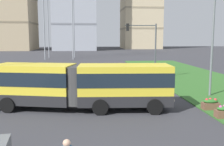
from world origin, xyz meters
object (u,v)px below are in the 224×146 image
object	(u,v)px
articulated_bus	(82,85)
flower_planter_3	(211,104)
apartment_tower_centre	(141,0)
streetlight_median	(213,37)
car_silver_hatch	(42,77)
traffic_light_far_right	(146,42)

from	to	relation	value
articulated_bus	flower_planter_3	distance (m)	8.62
apartment_tower_centre	articulated_bus	bearing A→B (deg)	-103.79
flower_planter_3	apartment_tower_centre	bearing A→B (deg)	81.13
articulated_bus	apartment_tower_centre	world-z (taller)	apartment_tower_centre
streetlight_median	apartment_tower_centre	world-z (taller)	apartment_tower_centre
car_silver_hatch	traffic_light_far_right	bearing A→B (deg)	7.95
apartment_tower_centre	flower_planter_3	bearing A→B (deg)	-98.87
articulated_bus	flower_planter_3	world-z (taller)	articulated_bus
car_silver_hatch	apartment_tower_centre	world-z (taller)	apartment_tower_centre
flower_planter_3	streetlight_median	bearing A→B (deg)	64.63
articulated_bus	traffic_light_far_right	xyz separation A→B (m)	(6.94, 11.59, 2.64)
traffic_light_far_right	apartment_tower_centre	world-z (taller)	apartment_tower_centre
articulated_bus	streetlight_median	bearing A→B (deg)	15.40
car_silver_hatch	flower_planter_3	distance (m)	16.96
flower_planter_3	apartment_tower_centre	size ratio (longest dim) A/B	0.03
car_silver_hatch	streetlight_median	distance (m)	16.81
car_silver_hatch	traffic_light_far_right	size ratio (longest dim) A/B	0.72
articulated_bus	car_silver_hatch	bearing A→B (deg)	113.21
car_silver_hatch	apartment_tower_centre	xyz separation A→B (m)	(28.03, 86.70, 19.96)
car_silver_hatch	streetlight_median	xyz separation A→B (m)	(14.65, -7.17, 4.07)
car_silver_hatch	traffic_light_far_right	distance (m)	11.89
articulated_bus	apartment_tower_centre	size ratio (longest dim) A/B	0.29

